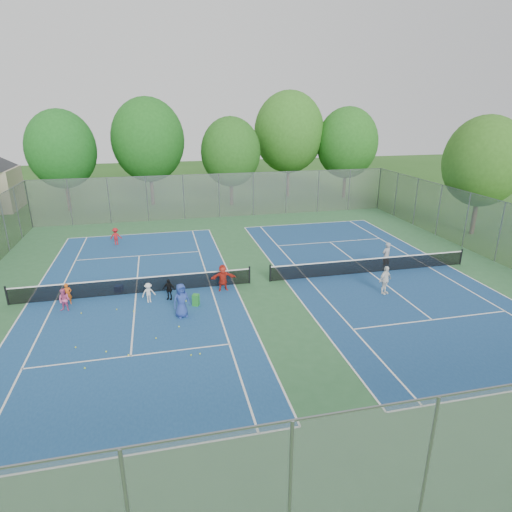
{
  "coord_description": "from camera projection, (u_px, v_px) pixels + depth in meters",
  "views": [
    {
      "loc": [
        -5.39,
        -22.39,
        9.72
      ],
      "look_at": [
        0.0,
        1.0,
        1.3
      ],
      "focal_mm": 30.0,
      "sensor_mm": 36.0,
      "label": 1
    }
  ],
  "objects": [
    {
      "name": "tennis_ball_3",
      "position": [
        85.0,
        369.0,
        16.7
      ],
      "size": [
        0.07,
        0.07,
        0.07
      ],
      "primitive_type": "sphere",
      "color": "#BCE535",
      "rests_on": "ground"
    },
    {
      "name": "tennis_ball_1",
      "position": [
        81.0,
        313.0,
        21.14
      ],
      "size": [
        0.07,
        0.07,
        0.07
      ],
      "primitive_type": "sphere",
      "color": "gold",
      "rests_on": "ground"
    },
    {
      "name": "fence_east",
      "position": [
        500.0,
        232.0,
        27.68
      ],
      "size": [
        0.1,
        32.0,
        4.0
      ],
      "primitive_type": "cube",
      "rotation": [
        0.0,
        0.0,
        1.57
      ],
      "color": "gray",
      "rests_on": "ground"
    },
    {
      "name": "student_f",
      "position": [
        223.0,
        278.0,
        23.64
      ],
      "size": [
        1.42,
        0.48,
        1.52
      ],
      "primitive_type": "imported",
      "rotation": [
        0.0,
        0.0,
        0.02
      ],
      "color": "red",
      "rests_on": "ground"
    },
    {
      "name": "tree_nr",
      "position": [
        289.0,
        132.0,
        46.59
      ],
      "size": [
        7.6,
        7.6,
        11.42
      ],
      "color": "#443326",
      "rests_on": "ground"
    },
    {
      "name": "student_c",
      "position": [
        149.0,
        293.0,
        22.25
      ],
      "size": [
        0.78,
        0.57,
        1.08
      ],
      "primitive_type": "imported",
      "rotation": [
        0.0,
        0.0,
        0.26
      ],
      "color": "silver",
      "rests_on": "ground"
    },
    {
      "name": "tennis_ball_11",
      "position": [
        106.0,
        352.0,
        17.83
      ],
      "size": [
        0.07,
        0.07,
        0.07
      ],
      "primitive_type": "sphere",
      "color": "#D1ED37",
      "rests_on": "ground"
    },
    {
      "name": "tennis_ball_10",
      "position": [
        200.0,
        354.0,
        17.67
      ],
      "size": [
        0.07,
        0.07,
        0.07
      ],
      "primitive_type": "sphere",
      "color": "#D0EB36",
      "rests_on": "ground"
    },
    {
      "name": "student_b",
      "position": [
        64.0,
        300.0,
        21.28
      ],
      "size": [
        0.69,
        0.61,
        1.19
      ],
      "primitive_type": "imported",
      "rotation": [
        0.0,
        0.0,
        -0.31
      ],
      "color": "#D8548C",
      "rests_on": "ground"
    },
    {
      "name": "fence_south",
      "position": [
        426.0,
        471.0,
        9.57
      ],
      "size": [
        32.0,
        0.1,
        4.0
      ],
      "primitive_type": "cube",
      "color": "gray",
      "rests_on": "ground"
    },
    {
      "name": "court_left",
      "position": [
        136.0,
        293.0,
        23.45
      ],
      "size": [
        10.97,
        23.77,
        0.01
      ],
      "primitive_type": "cube",
      "color": "navy",
      "rests_on": "court_pad"
    },
    {
      "name": "net_right",
      "position": [
        370.0,
        266.0,
        26.28
      ],
      "size": [
        12.87,
        0.1,
        0.91
      ],
      "primitive_type": "cube",
      "color": "black",
      "rests_on": "ground"
    },
    {
      "name": "net_left",
      "position": [
        135.0,
        286.0,
        23.31
      ],
      "size": [
        12.87,
        0.1,
        0.91
      ],
      "primitive_type": "cube",
      "color": "black",
      "rests_on": "ground"
    },
    {
      "name": "teen_court_b",
      "position": [
        385.0,
        280.0,
        23.2
      ],
      "size": [
        1.02,
        0.73,
        1.61
      ],
      "primitive_type": "imported",
      "rotation": [
        0.0,
        0.0,
        0.4
      ],
      "color": "white",
      "rests_on": "ground"
    },
    {
      "name": "tennis_ball_7",
      "position": [
        134.0,
        311.0,
        21.35
      ],
      "size": [
        0.07,
        0.07,
        0.07
      ],
      "primitive_type": "sphere",
      "color": "#BFCF30",
      "rests_on": "ground"
    },
    {
      "name": "tree_nl",
      "position": [
        148.0,
        140.0,
        42.66
      ],
      "size": [
        7.2,
        7.2,
        10.69
      ],
      "color": "#443326",
      "rests_on": "ground"
    },
    {
      "name": "tennis_ball_8",
      "position": [
        129.0,
        355.0,
        17.58
      ],
      "size": [
        0.07,
        0.07,
        0.07
      ],
      "primitive_type": "sphere",
      "color": "yellow",
      "rests_on": "ground"
    },
    {
      "name": "ground",
      "position": [
        260.0,
        282.0,
        24.94
      ],
      "size": [
        120.0,
        120.0,
        0.0
      ],
      "primitive_type": "plane",
      "color": "#255219",
      "rests_on": "ground"
    },
    {
      "name": "tennis_ball_2",
      "position": [
        117.0,
        310.0,
        21.53
      ],
      "size": [
        0.07,
        0.07,
        0.07
      ],
      "primitive_type": "sphere",
      "color": "gold",
      "rests_on": "ground"
    },
    {
      "name": "court_right",
      "position": [
        370.0,
        272.0,
        26.42
      ],
      "size": [
        10.97,
        23.77,
        0.01
      ],
      "primitive_type": "cube",
      "color": "navy",
      "rests_on": "court_pad"
    },
    {
      "name": "student_d",
      "position": [
        169.0,
        289.0,
        22.58
      ],
      "size": [
        0.73,
        0.52,
        1.15
      ],
      "primitive_type": "imported",
      "rotation": [
        0.0,
        0.0,
        -0.39
      ],
      "color": "black",
      "rests_on": "ground"
    },
    {
      "name": "ball_crate",
      "position": [
        119.0,
        289.0,
        23.69
      ],
      "size": [
        0.49,
        0.49,
        0.34
      ],
      "primitive_type": "cube",
      "rotation": [
        0.0,
        0.0,
        -0.24
      ],
      "color": "#173FAF",
      "rests_on": "ground"
    },
    {
      "name": "tennis_ball_4",
      "position": [
        156.0,
        339.0,
        18.86
      ],
      "size": [
        0.07,
        0.07,
        0.07
      ],
      "primitive_type": "sphere",
      "color": "#B5CF30",
      "rests_on": "ground"
    },
    {
      "name": "instructor",
      "position": [
        386.0,
        256.0,
        26.71
      ],
      "size": [
        0.74,
        0.6,
        1.77
      ],
      "primitive_type": "imported",
      "rotation": [
        0.0,
        0.0,
        3.44
      ],
      "color": "gray",
      "rests_on": "ground"
    },
    {
      "name": "tennis_ball_9",
      "position": [
        186.0,
        301.0,
        22.46
      ],
      "size": [
        0.07,
        0.07,
        0.07
      ],
      "primitive_type": "sphere",
      "color": "#D7F338",
      "rests_on": "ground"
    },
    {
      "name": "tree_nc",
      "position": [
        231.0,
        152.0,
        42.89
      ],
      "size": [
        6.0,
        6.0,
        8.85
      ],
      "color": "#443326",
      "rests_on": "ground"
    },
    {
      "name": "tree_ne",
      "position": [
        347.0,
        143.0,
        46.38
      ],
      "size": [
        6.6,
        6.6,
        9.77
      ],
      "color": "#443326",
      "rests_on": "ground"
    },
    {
      "name": "tree_side_e",
      "position": [
        484.0,
        162.0,
        32.59
      ],
      "size": [
        6.0,
        6.0,
        9.2
      ],
      "color": "#443326",
      "rests_on": "ground"
    },
    {
      "name": "tennis_ball_0",
      "position": [
        76.0,
        348.0,
        18.15
      ],
      "size": [
        0.07,
        0.07,
        0.07
      ],
      "primitive_type": "sphere",
      "color": "gold",
      "rests_on": "ground"
    },
    {
      "name": "student_e",
      "position": [
        181.0,
        301.0,
        20.62
      ],
      "size": [
        0.98,
        0.8,
        1.73
      ],
      "primitive_type": "imported",
      "rotation": [
        0.0,
        0.0,
        0.34
      ],
      "color": "navy",
      "rests_on": "ground"
    },
    {
      "name": "ball_hopper",
      "position": [
        196.0,
        300.0,
        21.96
      ],
      "size": [
        0.42,
        0.42,
        0.62
      ],
      "primitive_type": "cube",
      "rotation": [
        0.0,
        0.0,
        -0.43
      ],
      "color": "green",
      "rests_on": "ground"
    },
    {
      "name": "student_a",
      "position": [
        68.0,
        294.0,
        22.01
      ],
      "size": [
        0.48,
        0.38,
        1.15
      ],
      "primitive_type": "imported",
      "rotation": [
        0.0,
        0.0,
        0.26
      ],
      "color": "#E25A15",
      "rests_on": "ground"
    },
    {
      "name": "court_pad",
      "position": [
        260.0,
        282.0,
        24.94
      ],
      "size": [
        32.0,
        32.0,
        0.01
      ],
      "primitive_type": "cube",
      "color": "#2D6035",
      "rests_on": "ground"
    },
    {
      "name": "tennis_ball_6",
      "position": [
        191.0,
        355.0,
        17.58
      ],
      "size": [
        0.07,
        0.07,
        0.07
      ],
      "primitive_type": "sphere",
      "color": "#A7C92E",
      "rests_on": "ground"
    },
    {
      "name": "fence_north",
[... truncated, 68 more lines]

